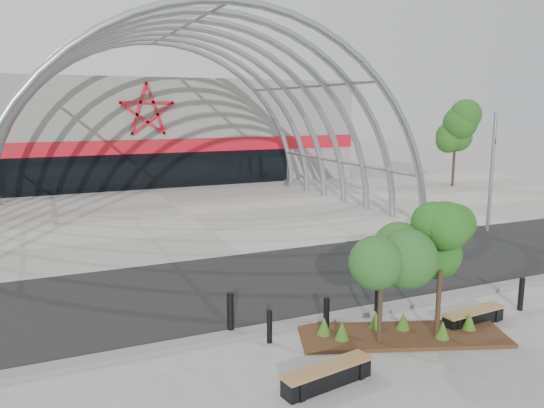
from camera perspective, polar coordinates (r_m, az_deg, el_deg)
name	(u,v)px	position (r m, az deg, el deg)	size (l,w,h in m)	color
ground	(328,316)	(15.64, 6.07, -11.88)	(140.00, 140.00, 0.00)	gray
road	(278,280)	(18.55, 0.63, -8.15)	(140.00, 7.00, 0.02)	black
forecourt	(188,215)	(29.53, -9.06, -1.22)	(60.00, 17.00, 0.04)	#9D988E
kerb	(333,317)	(15.41, 6.54, -11.99)	(60.00, 0.50, 0.12)	slate
arena_building	(131,130)	(46.56, -14.96, 7.71)	(34.00, 15.24, 8.00)	slate
vault_canopy	(188,215)	(29.53, -9.06, -1.23)	(20.80, 15.80, 20.36)	#90959A
planting_bed	(400,332)	(14.58, 13.59, -13.27)	(5.57, 3.39, 0.56)	#3C2315
signal_pole	(492,170)	(27.12, 22.56, 3.36)	(0.39, 0.79, 5.66)	gray
street_tree_0	(383,244)	(13.14, 11.81, -4.22)	(1.62, 1.62, 3.69)	black
street_tree_1	(442,240)	(13.81, 17.83, -3.68)	(1.58, 1.58, 3.73)	black
bench_0	(327,376)	(12.01, 5.96, -17.93)	(2.27, 0.84, 0.47)	black
bench_1	(473,317)	(15.91, 20.83, -11.34)	(2.06, 0.60, 0.43)	black
bollard_0	(270,327)	(13.78, -0.27, -13.05)	(0.14, 0.14, 0.87)	black
bollard_1	(230,313)	(14.28, -4.50, -11.64)	(0.18, 0.18, 1.13)	black
bollard_2	(326,316)	(14.33, 5.87, -11.87)	(0.16, 0.16, 1.00)	black
bollard_3	(377,298)	(15.77, 11.28, -9.88)	(0.16, 0.16, 1.00)	black
bollard_4	(521,294)	(17.42, 25.22, -8.75)	(0.16, 0.16, 0.99)	black
bg_tree_1	(456,130)	(41.63, 19.16, 7.57)	(2.70, 2.70, 5.91)	black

